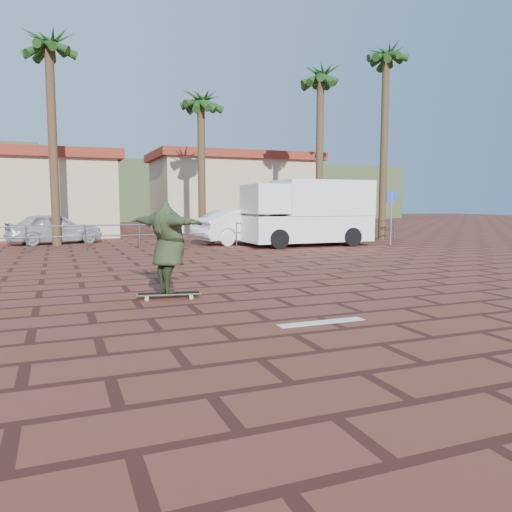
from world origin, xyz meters
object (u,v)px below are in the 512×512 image
Objects in this scene: campervan at (308,212)px; car_silver at (55,228)px; longboard at (169,294)px; skateboarder at (168,247)px; car_white at (246,226)px.

car_silver is (-9.93, 4.99, -0.76)m from campervan.
longboard is 0.30× the size of car_silver.
campervan is 11.14m from car_silver.
skateboarder is 14.67m from car_silver.
longboard is at bearing 174.12° from car_silver.
skateboarder is at bearing 139.49° from car_white.
campervan reaches higher than car_silver.
skateboarder is 0.53× the size of car_silver.
car_white is at bearing 136.35° from campervan.
longboard is 12.94m from car_white.
campervan reaches higher than car_white.
longboard is 0.23× the size of campervan.
car_white is (5.84, 11.52, 0.67)m from longboard.
skateboarder is 12.39m from campervan.
car_silver is at bearing 55.47° from car_white.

